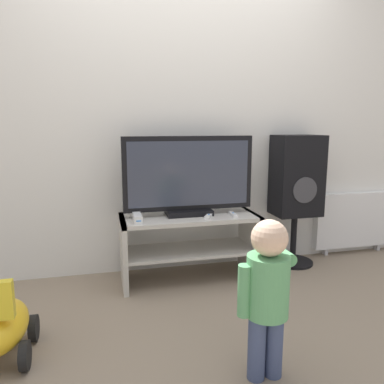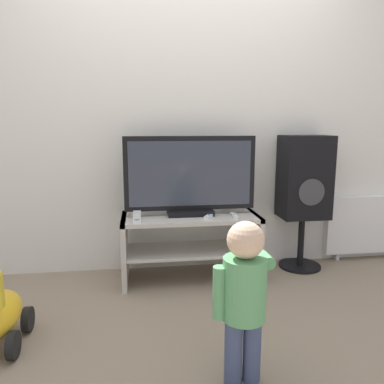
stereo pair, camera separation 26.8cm
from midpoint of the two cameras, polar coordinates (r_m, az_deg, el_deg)
The scene contains 10 objects.
ground_plane at distance 2.77m, azimuth 3.24°, elevation -14.76°, with size 16.00×16.00×0.00m, color gray.
wall_back at distance 3.02m, azimuth 1.59°, elevation 12.72°, with size 10.00×0.06×2.60m.
tv_stand at distance 2.85m, azimuth 2.47°, elevation -6.94°, with size 1.02×0.43×0.50m.
television at distance 2.77m, azimuth 2.48°, elevation 2.34°, with size 0.97×0.20×0.59m.
game_console at distance 2.66m, azimuth -5.54°, elevation -3.79°, with size 0.06×0.18×0.05m.
remote_primary at distance 2.78m, azimuth 9.22°, elevation -3.59°, with size 0.04×0.13×0.03m.
remote_secondary at distance 2.73m, azimuth 5.40°, elevation -3.76°, with size 0.10×0.13×0.03m.
child at distance 1.75m, azimuth 12.46°, elevation -14.32°, with size 0.29×0.44×0.76m.
speaker_tower at distance 3.16m, azimuth 19.09°, elevation 1.58°, with size 0.38×0.34×1.09m.
radiator at distance 3.68m, azimuth 27.22°, elevation -4.43°, with size 0.79×0.08×0.56m.
Camera 2 is at (-0.36, -2.49, 1.17)m, focal length 35.00 mm.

